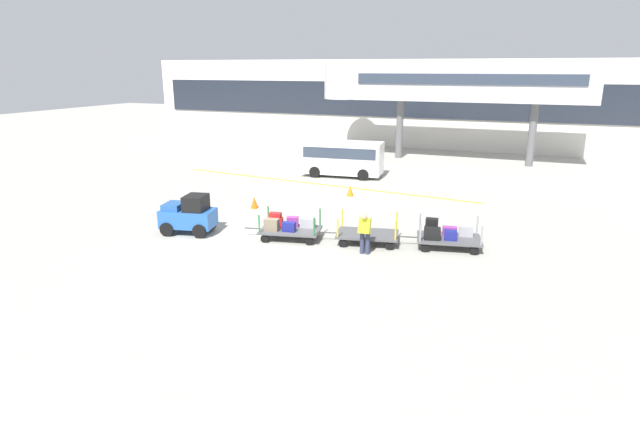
# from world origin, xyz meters

# --- Properties ---
(ground_plane) EXTENTS (120.00, 120.00, 0.00)m
(ground_plane) POSITION_xyz_m (0.00, 0.00, 0.00)
(ground_plane) COLOR #9E9B91
(apron_lead_line) EXTENTS (18.39, 2.22, 0.01)m
(apron_lead_line) POSITION_xyz_m (-1.78, 9.59, 0.00)
(apron_lead_line) COLOR yellow
(apron_lead_line) RESTS_ON ground_plane
(terminal_building) EXTENTS (48.08, 2.51, 7.07)m
(terminal_building) POSITION_xyz_m (0.00, 25.98, 3.54)
(terminal_building) COLOR silver
(terminal_building) RESTS_ON ground_plane
(jet_bridge) EXTENTS (18.41, 3.00, 6.78)m
(jet_bridge) POSITION_xyz_m (3.22, 19.99, 5.42)
(jet_bridge) COLOR #B7B7BC
(jet_bridge) RESTS_ON ground_plane
(baggage_tug) EXTENTS (2.28, 1.59, 1.58)m
(baggage_tug) POSITION_xyz_m (-3.27, -0.60, 0.75)
(baggage_tug) COLOR #2659A5
(baggage_tug) RESTS_ON ground_plane
(baggage_cart_lead) EXTENTS (3.08, 1.83, 1.10)m
(baggage_cart_lead) POSITION_xyz_m (0.68, 0.24, 0.48)
(baggage_cart_lead) COLOR #4C4C4F
(baggage_cart_lead) RESTS_ON ground_plane
(baggage_cart_middle) EXTENTS (3.08, 1.83, 1.10)m
(baggage_cart_middle) POSITION_xyz_m (3.74, 0.84, 0.35)
(baggage_cart_middle) COLOR #4C4C4F
(baggage_cart_middle) RESTS_ON ground_plane
(baggage_cart_tail) EXTENTS (3.08, 1.83, 1.10)m
(baggage_cart_tail) POSITION_xyz_m (6.58, 1.46, 0.49)
(baggage_cart_tail) COLOR #4C4C4F
(baggage_cart_tail) RESTS_ON ground_plane
(baggage_handler) EXTENTS (0.43, 0.45, 1.56)m
(baggage_handler) POSITION_xyz_m (3.98, -0.36, 0.87)
(baggage_handler) COLOR #2D334C
(baggage_handler) RESTS_ON ground_plane
(shuttle_van) EXTENTS (4.96, 2.35, 2.10)m
(shuttle_van) POSITION_xyz_m (-1.24, 12.23, 1.23)
(shuttle_van) COLOR white
(shuttle_van) RESTS_ON ground_plane
(safety_cone_near) EXTENTS (0.36, 0.36, 0.55)m
(safety_cone_near) POSITION_xyz_m (-2.67, 3.69, 0.28)
(safety_cone_near) COLOR #EA590F
(safety_cone_near) RESTS_ON ground_plane
(safety_cone_far) EXTENTS (0.36, 0.36, 0.55)m
(safety_cone_far) POSITION_xyz_m (0.80, 7.61, 0.28)
(safety_cone_far) COLOR orange
(safety_cone_far) RESTS_ON ground_plane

